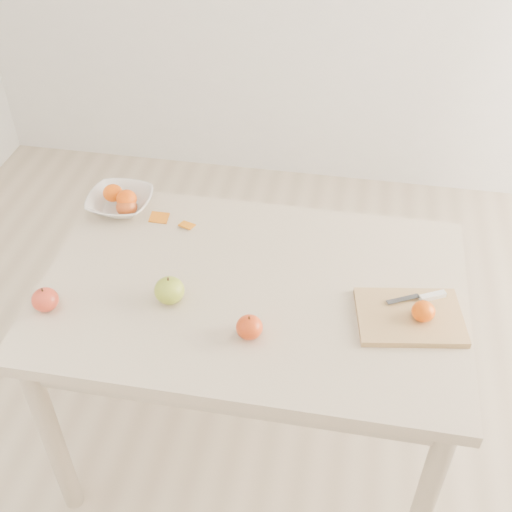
# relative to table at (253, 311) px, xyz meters

# --- Properties ---
(ground) EXTENTS (3.50, 3.50, 0.00)m
(ground) POSITION_rel_table_xyz_m (0.00, 0.00, -0.65)
(ground) COLOR #C6B293
(ground) RESTS_ON ground
(table) EXTENTS (1.20, 0.80, 0.75)m
(table) POSITION_rel_table_xyz_m (0.00, 0.00, 0.00)
(table) COLOR beige
(table) RESTS_ON ground
(cutting_board) EXTENTS (0.31, 0.25, 0.02)m
(cutting_board) POSITION_rel_table_xyz_m (0.44, -0.05, 0.11)
(cutting_board) COLOR tan
(cutting_board) RESTS_ON table
(board_tangerine) EXTENTS (0.06, 0.06, 0.05)m
(board_tangerine) POSITION_rel_table_xyz_m (0.47, -0.06, 0.14)
(board_tangerine) COLOR #C93507
(board_tangerine) RESTS_ON cutting_board
(fruit_bowl) EXTENTS (0.21, 0.21, 0.05)m
(fruit_bowl) POSITION_rel_table_xyz_m (-0.49, 0.29, 0.12)
(fruit_bowl) COLOR silver
(fruit_bowl) RESTS_ON table
(bowl_tangerine_near) EXTENTS (0.06, 0.06, 0.06)m
(bowl_tangerine_near) POSITION_rel_table_xyz_m (-0.52, 0.30, 0.15)
(bowl_tangerine_near) COLOR #DD5107
(bowl_tangerine_near) RESTS_ON fruit_bowl
(bowl_tangerine_far) EXTENTS (0.07, 0.07, 0.06)m
(bowl_tangerine_far) POSITION_rel_table_xyz_m (-0.46, 0.27, 0.15)
(bowl_tangerine_far) COLOR #E94308
(bowl_tangerine_far) RESTS_ON fruit_bowl
(orange_peel_a) EXTENTS (0.06, 0.05, 0.01)m
(orange_peel_a) POSITION_rel_table_xyz_m (-0.35, 0.25, 0.10)
(orange_peel_a) COLOR #CB650E
(orange_peel_a) RESTS_ON table
(orange_peel_b) EXTENTS (0.05, 0.05, 0.01)m
(orange_peel_b) POSITION_rel_table_xyz_m (-0.26, 0.23, 0.10)
(orange_peel_b) COLOR orange
(orange_peel_b) RESTS_ON table
(paring_knife) EXTENTS (0.16, 0.08, 0.01)m
(paring_knife) POSITION_rel_table_xyz_m (0.48, 0.02, 0.12)
(paring_knife) COLOR white
(paring_knife) RESTS_ON cutting_board
(apple_green) EXTENTS (0.08, 0.08, 0.08)m
(apple_green) POSITION_rel_table_xyz_m (-0.21, -0.10, 0.14)
(apple_green) COLOR olive
(apple_green) RESTS_ON table
(apple_red_a) EXTENTS (0.07, 0.07, 0.06)m
(apple_red_a) POSITION_rel_table_xyz_m (-0.46, 0.26, 0.13)
(apple_red_a) COLOR #9A1D09
(apple_red_a) RESTS_ON table
(apple_red_d) EXTENTS (0.07, 0.07, 0.07)m
(apple_red_d) POSITION_rel_table_xyz_m (-0.54, -0.19, 0.13)
(apple_red_d) COLOR maroon
(apple_red_d) RESTS_ON table
(apple_red_c) EXTENTS (0.07, 0.07, 0.06)m
(apple_red_c) POSITION_rel_table_xyz_m (0.03, -0.19, 0.13)
(apple_red_c) COLOR maroon
(apple_red_c) RESTS_ON table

